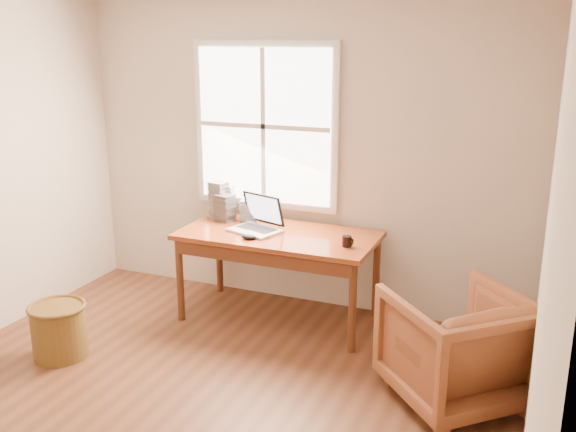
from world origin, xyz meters
name	(u,v)px	position (x,y,z in m)	size (l,w,h in m)	color
room_shell	(159,216)	(-0.02, 0.16, 1.32)	(4.04, 4.54, 2.64)	brown
desk	(279,235)	(0.00, 1.80, 0.73)	(1.60, 0.80, 0.04)	brown
armchair	(457,347)	(1.55, 1.09, 0.37)	(0.80, 0.82, 0.75)	brown
wicker_stool	(59,331)	(-1.24, 0.58, 0.20)	(0.39, 0.39, 0.39)	brown
laptop	(255,214)	(-0.19, 1.75, 0.91)	(0.42, 0.44, 0.31)	silver
mouse	(249,237)	(-0.15, 1.56, 0.77)	(0.12, 0.07, 0.04)	black
coffee_mug	(347,241)	(0.62, 1.68, 0.79)	(0.07, 0.07, 0.08)	black
cd_stack_a	(225,201)	(-0.63, 2.08, 0.89)	(0.14, 0.12, 0.27)	silver
cd_stack_b	(225,208)	(-0.57, 1.95, 0.86)	(0.15, 0.13, 0.23)	black
cd_stack_c	(219,200)	(-0.66, 2.02, 0.91)	(0.14, 0.12, 0.32)	#9899A4
cd_stack_d	(250,210)	(-0.37, 2.04, 0.84)	(0.15, 0.13, 0.18)	#B3B8BF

